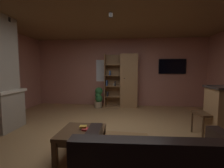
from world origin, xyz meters
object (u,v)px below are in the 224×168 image
object	(u,v)px
bookshelf_cabinet	(126,81)
coffee_table	(82,135)
dining_chair	(210,110)
wall_mounted_tv	(172,66)
table_book_0	(87,129)
potted_floor_plant	(99,97)
table_book_1	(83,127)

from	to	relation	value
bookshelf_cabinet	coffee_table	size ratio (longest dim) A/B	2.76
dining_chair	wall_mounted_tv	xyz separation A→B (m)	(-0.09, 2.58, 0.97)
bookshelf_cabinet	table_book_0	xyz separation A→B (m)	(-0.58, -3.38, -0.54)
bookshelf_cabinet	wall_mounted_tv	world-z (taller)	bookshelf_cabinet
coffee_table	dining_chair	distance (m)	2.63
bookshelf_cabinet	dining_chair	bearing A→B (deg)	-53.51
bookshelf_cabinet	dining_chair	distance (m)	2.98
table_book_0	potted_floor_plant	xyz separation A→B (m)	(-0.42, 3.16, -0.04)
table_book_0	dining_chair	xyz separation A→B (m)	(2.33, 1.02, 0.10)
coffee_table	potted_floor_plant	distance (m)	3.19
bookshelf_cabinet	wall_mounted_tv	size ratio (longest dim) A/B	2.00
potted_floor_plant	table_book_0	bearing A→B (deg)	-82.38
table_book_1	table_book_0	bearing A→B (deg)	-27.74
wall_mounted_tv	table_book_0	bearing A→B (deg)	-121.94
potted_floor_plant	wall_mounted_tv	xyz separation A→B (m)	(2.66, 0.44, 1.11)
dining_chair	bookshelf_cabinet	bearing A→B (deg)	126.49
table_book_0	wall_mounted_tv	size ratio (longest dim) A/B	0.14
coffee_table	potted_floor_plant	world-z (taller)	potted_floor_plant
table_book_0	wall_mounted_tv	distance (m)	4.37
coffee_table	wall_mounted_tv	xyz separation A→B (m)	(2.32, 3.61, 1.17)
bookshelf_cabinet	wall_mounted_tv	distance (m)	1.76
table_book_0	table_book_1	world-z (taller)	table_book_1
bookshelf_cabinet	potted_floor_plant	distance (m)	1.17
table_book_0	wall_mounted_tv	xyz separation A→B (m)	(2.24, 3.59, 1.07)
bookshelf_cabinet	table_book_1	distance (m)	3.45
table_book_0	bookshelf_cabinet	bearing A→B (deg)	80.33
table_book_1	wall_mounted_tv	distance (m)	4.37
coffee_table	table_book_0	world-z (taller)	table_book_0
wall_mounted_tv	table_book_1	bearing A→B (deg)	-123.00
coffee_table	bookshelf_cabinet	bearing A→B (deg)	79.12
coffee_table	potted_floor_plant	xyz separation A→B (m)	(-0.35, 3.17, 0.06)
table_book_0	table_book_1	size ratio (longest dim) A/B	1.28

